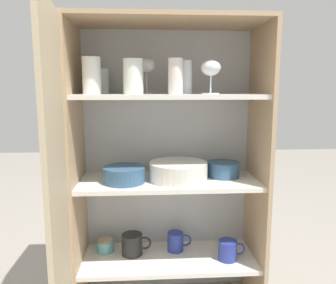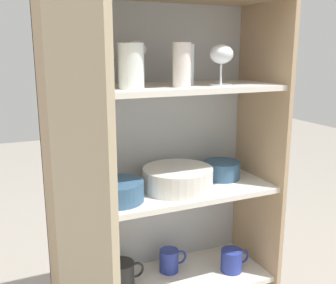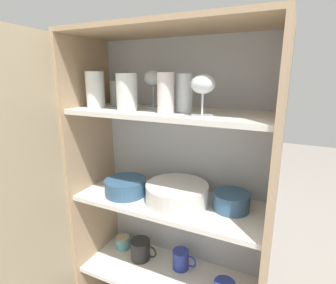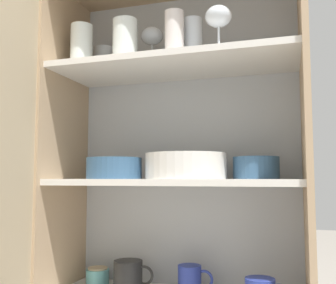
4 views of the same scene
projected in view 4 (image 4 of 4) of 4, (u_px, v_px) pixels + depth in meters
The scene contains 18 objects.
cupboard_back_panel at pixel (187, 170), 1.42m from camera, with size 0.83×0.02×1.28m, color #B2B7BC.
cupboard_side_left at pixel (64, 170), 1.39m from camera, with size 0.02×0.34×1.28m, color tan.
cupboard_side_right at pixel (307, 169), 1.15m from camera, with size 0.02×0.34×1.28m, color tan.
shelf_board_middle at pixel (174, 182), 1.27m from camera, with size 0.79×0.30×0.02m, color silver.
shelf_board_upper at pixel (174, 66), 1.30m from camera, with size 0.79×0.30×0.02m, color silver.
tumbler_glass_0 at pixel (193, 40), 1.28m from camera, with size 0.07×0.07×0.14m.
tumbler_glass_1 at pixel (103, 62), 1.47m from camera, with size 0.07×0.07×0.11m.
tumbler_glass_2 at pixel (125, 41), 1.29m from camera, with size 0.08×0.08×0.14m.
tumbler_glass_3 at pixel (82, 46), 1.36m from camera, with size 0.08×0.08×0.15m.
tumbler_glass_4 at pixel (174, 34), 1.23m from camera, with size 0.06×0.06×0.14m.
wine_glass_0 at pixel (219, 19), 1.18m from camera, with size 0.08×0.08×0.14m.
wine_glass_1 at pixel (152, 38), 1.39m from camera, with size 0.08×0.08×0.15m.
plate_stack_white at pixel (186, 166), 1.25m from camera, with size 0.26×0.26×0.08m.
mixing_bowl_large at pixel (114, 167), 1.30m from camera, with size 0.18×0.18×0.07m.
serving_bowl_small at pixel (256, 167), 1.23m from camera, with size 0.14×0.14×0.07m.
coffee_mug_primary at pixel (129, 275), 1.32m from camera, with size 0.14×0.10×0.10m.
coffee_mug_extra_2 at pixel (190, 280), 1.28m from camera, with size 0.12×0.08×0.09m.
storage_jar at pixel (98, 276), 1.39m from camera, with size 0.08×0.08×0.06m.
Camera 4 is at (0.35, -1.07, 0.61)m, focal length 42.00 mm.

